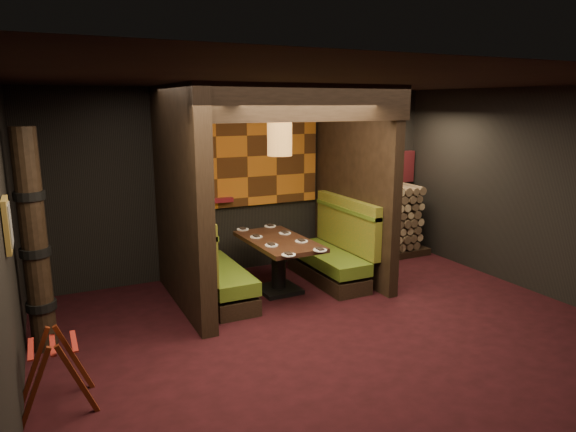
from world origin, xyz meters
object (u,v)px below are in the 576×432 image
at_px(dining_table, 278,256).
at_px(firewood_stack, 380,222).
at_px(totem_column, 35,244).
at_px(luggage_rack, 55,369).
at_px(booth_bench_right, 333,254).
at_px(booth_bench_left, 213,272).
at_px(pendant_lamp, 280,139).

xyz_separation_m(dining_table, firewood_stack, (2.31, 0.79, 0.08)).
relative_size(totem_column, firewood_stack, 1.39).
bearing_deg(luggage_rack, dining_table, 30.41).
bearing_deg(booth_bench_right, booth_bench_left, 180.00).
distance_m(booth_bench_right, firewood_stack, 1.54).
xyz_separation_m(booth_bench_right, firewood_stack, (1.35, 0.70, 0.21)).
xyz_separation_m(totem_column, firewood_stack, (5.33, 1.25, -0.57)).
distance_m(booth_bench_left, pendant_lamp, 2.00).
relative_size(dining_table, pendant_lamp, 1.61).
relative_size(booth_bench_right, pendant_lamp, 1.75).
bearing_deg(pendant_lamp, dining_table, 90.00).
xyz_separation_m(pendant_lamp, firewood_stack, (2.31, 0.84, -1.55)).
distance_m(booth_bench_left, luggage_rack, 2.71).
height_order(booth_bench_right, firewood_stack, firewood_stack).
relative_size(booth_bench_left, totem_column, 0.67).
bearing_deg(totem_column, booth_bench_right, 7.86).
height_order(booth_bench_left, pendant_lamp, pendant_lamp).
relative_size(pendant_lamp, luggage_rack, 1.26).
bearing_deg(dining_table, booth_bench_left, 174.39).
height_order(totem_column, firewood_stack, totem_column).
relative_size(luggage_rack, firewood_stack, 0.42).
bearing_deg(dining_table, luggage_rack, -149.59).
relative_size(booth_bench_right, dining_table, 1.09).
bearing_deg(pendant_lamp, booth_bench_right, 8.47).
relative_size(booth_bench_left, luggage_rack, 2.21).
bearing_deg(booth_bench_right, totem_column, -172.14).
bearing_deg(pendant_lamp, luggage_rack, -150.31).
bearing_deg(firewood_stack, booth_bench_right, -152.65).
xyz_separation_m(booth_bench_left, pendant_lamp, (0.94, -0.14, 1.76)).
relative_size(pendant_lamp, firewood_stack, 0.53).
height_order(booth_bench_right, luggage_rack, booth_bench_right).
relative_size(booth_bench_right, luggage_rack, 2.21).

